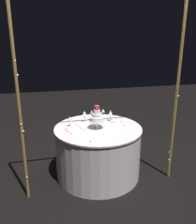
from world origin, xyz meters
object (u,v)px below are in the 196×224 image
object	(u,v)px
wine_glass_2	(110,113)
wine_glass_4	(92,113)
wine_glass_3	(103,111)
decorative_arch	(104,70)
wine_glass_1	(84,113)
main_table	(98,151)
cake_knife	(80,127)
wine_glass_0	(70,119)
tiered_cake	(97,117)

from	to	relation	value
wine_glass_2	wine_glass_4	size ratio (longest dim) A/B	1.08
wine_glass_2	wine_glass_3	xyz separation A→B (m)	(0.08, -0.12, -0.00)
decorative_arch	wine_glass_3	xyz separation A→B (m)	(-0.16, -0.65, -0.71)
wine_glass_1	decorative_arch	bearing A→B (deg)	103.49
main_table	wine_glass_1	size ratio (longest dim) A/B	6.62
wine_glass_2	cake_knife	bearing A→B (deg)	16.31
wine_glass_1	main_table	bearing A→B (deg)	116.90
main_table	decorative_arch	bearing A→B (deg)	90.02
wine_glass_3	wine_glass_4	size ratio (longest dim) A/B	1.02
decorative_arch	cake_knife	distance (m)	0.94
wine_glass_2	cake_knife	size ratio (longest dim) A/B	0.58
wine_glass_3	wine_glass_1	bearing A→B (deg)	12.11
cake_knife	wine_glass_0	bearing A→B (deg)	-26.77
decorative_arch	tiered_cake	size ratio (longest dim) A/B	7.56
decorative_arch	main_table	xyz separation A→B (m)	(0.00, -0.31, -1.19)
wine_glass_4	wine_glass_1	bearing A→B (deg)	25.13
tiered_cake	wine_glass_1	world-z (taller)	tiered_cake
tiered_cake	wine_glass_3	world-z (taller)	tiered_cake
wine_glass_0	wine_glass_3	size ratio (longest dim) A/B	0.91
main_table	tiered_cake	world-z (taller)	tiered_cake
decorative_arch	wine_glass_4	size ratio (longest dim) A/B	15.59
decorative_arch	tiered_cake	world-z (taller)	decorative_arch
wine_glass_0	tiered_cake	bearing A→B (deg)	156.07
tiered_cake	wine_glass_2	distance (m)	0.36
cake_knife	main_table	bearing A→B (deg)	162.16
wine_glass_0	cake_knife	world-z (taller)	wine_glass_0
wine_glass_1	wine_glass_4	world-z (taller)	wine_glass_1
wine_glass_0	wine_glass_1	distance (m)	0.27
wine_glass_3	wine_glass_4	distance (m)	0.18
decorative_arch	wine_glass_4	xyz separation A→B (m)	(0.02, -0.64, -0.71)
wine_glass_1	wine_glass_4	bearing A→B (deg)	-154.87
wine_glass_0	wine_glass_4	xyz separation A→B (m)	(-0.35, -0.19, 0.01)
main_table	wine_glass_1	distance (m)	0.59
decorative_arch	main_table	world-z (taller)	decorative_arch
main_table	wine_glass_4	world-z (taller)	wine_glass_4
decorative_arch	cake_knife	world-z (taller)	decorative_arch
wine_glass_1	cake_knife	size ratio (longest dim) A/B	0.64
wine_glass_4	wine_glass_3	bearing A→B (deg)	-177.54
tiered_cake	wine_glass_4	distance (m)	0.35
decorative_arch	wine_glass_0	xyz separation A→B (m)	(0.37, -0.45, -0.72)
wine_glass_2	cake_knife	distance (m)	0.53
wine_glass_4	cake_knife	distance (m)	0.36
wine_glass_2	tiered_cake	bearing A→B (deg)	41.66
decorative_arch	wine_glass_0	bearing A→B (deg)	-50.56
wine_glass_1	wine_glass_3	bearing A→B (deg)	-167.89
wine_glass_2	wine_glass_4	xyz separation A→B (m)	(0.26, -0.11, -0.01)
main_table	wine_glass_4	xyz separation A→B (m)	(0.02, -0.33, 0.48)
wine_glass_3	wine_glass_2	bearing A→B (deg)	124.84
tiered_cake	wine_glass_1	xyz separation A→B (m)	(0.12, -0.29, -0.02)
wine_glass_2	wine_glass_1	bearing A→B (deg)	-8.10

